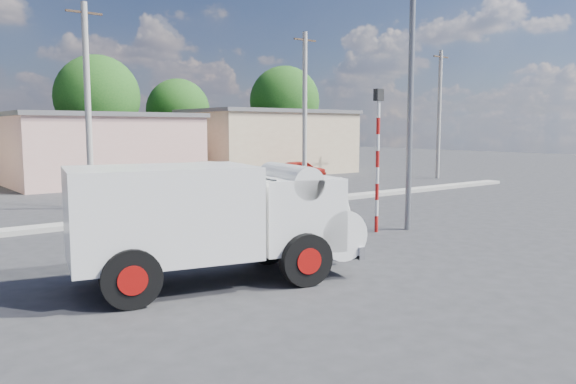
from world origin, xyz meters
TOP-DOWN VIEW (x-y plane):
  - ground_plane at (0.00, 0.00)m, footprint 120.00×120.00m
  - median at (0.00, 8.00)m, footprint 40.00×0.80m
  - truck at (-3.55, -0.36)m, footprint 6.24×3.44m
  - bicycle at (-0.44, -0.74)m, footprint 1.99×0.94m
  - cyclist at (-0.44, -0.74)m, footprint 0.51×0.69m
  - car_cream at (5.72, 15.32)m, footprint 4.58×2.35m
  - car_red at (12.62, 16.75)m, footprint 3.61×1.64m
  - traffic_pole at (3.20, 1.50)m, footprint 0.28×0.18m
  - streetlight at (4.14, 1.20)m, footprint 2.34×0.22m
  - building_row at (1.10, 22.00)m, footprint 37.80×7.30m
  - tree_row at (3.76, 28.45)m, footprint 43.62×7.43m
  - utility_poles at (3.25, 12.00)m, footprint 35.40×0.24m

SIDE VIEW (x-z plane):
  - ground_plane at x=0.00m, z-range 0.00..0.00m
  - median at x=0.00m, z-range 0.00..0.16m
  - bicycle at x=-0.44m, z-range 0.00..1.01m
  - car_red at x=12.62m, z-range 0.00..1.20m
  - car_cream at x=5.72m, z-range 0.00..1.44m
  - cyclist at x=-0.44m, z-range 0.00..1.75m
  - truck at x=-3.55m, z-range 0.13..2.57m
  - building_row at x=1.10m, z-range -0.09..4.35m
  - traffic_pole at x=3.20m, z-range 0.41..4.77m
  - utility_poles at x=3.25m, z-range 0.07..8.07m
  - streetlight at x=4.14m, z-range 0.46..9.46m
  - tree_row at x=3.76m, z-range 0.78..9.21m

